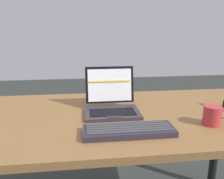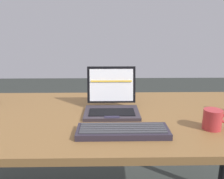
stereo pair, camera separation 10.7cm
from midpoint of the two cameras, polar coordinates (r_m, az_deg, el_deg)
name	(u,v)px [view 1 (the left image)]	position (r m, az deg, el deg)	size (l,w,h in m)	color
desk	(104,130)	(1.11, -4.81, -9.86)	(1.68, 0.74, 0.70)	brown
laptop_front	(111,104)	(1.10, -2.94, -3.51)	(0.25, 0.21, 0.21)	#302A31
external_keyboard	(129,130)	(0.90, 0.69, -10.08)	(0.35, 0.12, 0.03)	#292430
coffee_mug	(213,115)	(1.03, 20.77, -6.02)	(0.11, 0.07, 0.08)	#B02E32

